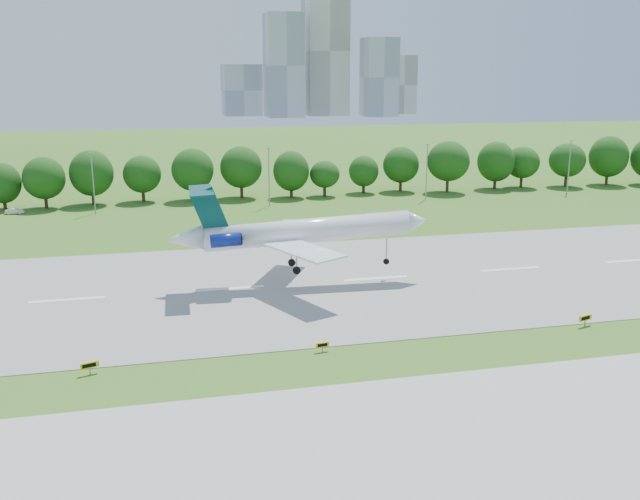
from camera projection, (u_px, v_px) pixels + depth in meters
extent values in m
plane|color=#34641A|center=(259.00, 364.00, 68.76)|extent=(600.00, 600.00, 0.00)
cube|color=gray|center=(229.00, 289.00, 92.32)|extent=(400.00, 45.00, 0.08)
cube|color=#ADADA8|center=(297.00, 459.00, 51.78)|extent=(400.00, 23.00, 0.08)
cylinder|color=#382314|center=(98.00, 196.00, 150.51)|extent=(0.70, 0.70, 3.60)
sphere|color=#144210|center=(96.00, 176.00, 149.44)|extent=(8.40, 8.40, 8.40)
cylinder|color=#382314|center=(284.00, 189.00, 159.63)|extent=(0.70, 0.70, 3.60)
sphere|color=#144210|center=(284.00, 170.00, 158.56)|extent=(8.40, 8.40, 8.40)
cylinder|color=#382314|center=(450.00, 183.00, 168.74)|extent=(0.70, 0.70, 3.60)
sphere|color=#144210|center=(450.00, 164.00, 167.67)|extent=(8.40, 8.40, 8.40)
cylinder|color=#382314|center=(598.00, 177.00, 177.86)|extent=(0.70, 0.70, 3.60)
sphere|color=#144210|center=(600.00, 160.00, 176.79)|extent=(8.40, 8.40, 8.40)
cylinder|color=gray|center=(93.00, 184.00, 140.06)|extent=(0.24, 0.24, 12.00)
cube|color=gray|center=(91.00, 153.00, 138.58)|extent=(0.90, 0.25, 0.18)
cylinder|color=gray|center=(269.00, 178.00, 148.04)|extent=(0.24, 0.24, 12.00)
cube|color=gray|center=(268.00, 148.00, 146.55)|extent=(0.90, 0.25, 0.18)
cylinder|color=gray|center=(427.00, 172.00, 156.01)|extent=(0.24, 0.24, 12.00)
cube|color=gray|center=(428.00, 144.00, 154.53)|extent=(0.90, 0.25, 0.18)
cylinder|color=gray|center=(569.00, 167.00, 163.99)|extent=(0.24, 0.24, 12.00)
cube|color=gray|center=(571.00, 141.00, 162.51)|extent=(0.90, 0.25, 0.18)
cube|color=#B2B2B7|center=(284.00, 66.00, 436.61)|extent=(22.00, 22.00, 62.00)
cube|color=beige|center=(325.00, 51.00, 455.40)|extent=(26.00, 26.00, 80.00)
cube|color=#B2B2B7|center=(379.00, 77.00, 447.27)|extent=(20.00, 20.00, 48.00)
cube|color=beige|center=(400.00, 85.00, 477.30)|extent=(18.00, 18.00, 38.00)
cube|color=#B2B2B7|center=(242.00, 90.00, 458.58)|extent=(24.00, 24.00, 32.00)
cylinder|color=white|center=(307.00, 231.00, 92.96)|extent=(27.24, 4.20, 4.40)
cone|color=white|center=(417.00, 221.00, 95.65)|extent=(3.15, 3.27, 3.28)
cone|color=white|center=(186.00, 239.00, 90.05)|extent=(4.58, 3.32, 3.35)
cube|color=white|center=(304.00, 250.00, 86.89)|extent=(8.69, 12.54, 0.43)
cube|color=white|center=(288.00, 228.00, 98.89)|extent=(9.37, 12.48, 0.43)
cube|color=#053C3D|center=(209.00, 211.00, 89.78)|extent=(4.79, 0.64, 6.14)
cube|color=#053C3D|center=(201.00, 191.00, 88.99)|extent=(3.22, 8.66, 0.33)
cylinder|color=navy|center=(226.00, 240.00, 88.72)|extent=(3.92, 1.86, 1.88)
cylinder|color=navy|center=(223.00, 232.00, 93.18)|extent=(3.92, 1.86, 1.88)
cylinder|color=gray|center=(386.00, 250.00, 95.79)|extent=(0.18, 0.18, 3.15)
cylinder|color=black|center=(386.00, 261.00, 96.18)|extent=(0.82, 0.30, 0.81)
cylinder|color=gray|center=(297.00, 259.00, 91.50)|extent=(0.22, 0.22, 3.15)
cylinder|color=black|center=(297.00, 270.00, 91.88)|extent=(1.01, 0.44, 0.99)
cylinder|color=gray|center=(292.00, 251.00, 95.27)|extent=(0.22, 0.22, 3.15)
cylinder|color=black|center=(292.00, 263.00, 95.65)|extent=(1.01, 0.44, 0.99)
cube|color=gray|center=(90.00, 370.00, 66.29)|extent=(0.14, 0.14, 0.75)
cube|color=yellow|center=(90.00, 365.00, 66.16)|extent=(1.69, 0.71, 0.59)
cube|color=black|center=(90.00, 366.00, 66.06)|extent=(1.23, 0.42, 0.37)
cube|color=gray|center=(322.00, 349.00, 71.64)|extent=(0.10, 0.10, 0.62)
cube|color=yellow|center=(322.00, 345.00, 71.53)|extent=(1.42, 0.34, 0.48)
cube|color=black|center=(323.00, 345.00, 71.44)|extent=(1.05, 0.15, 0.31)
cube|color=gray|center=(585.00, 323.00, 78.84)|extent=(0.14, 0.14, 0.80)
cube|color=yellow|center=(585.00, 318.00, 78.71)|extent=(1.81, 0.72, 0.63)
cube|color=black|center=(586.00, 318.00, 78.60)|extent=(1.32, 0.42, 0.40)
imported|color=silver|center=(15.00, 211.00, 141.12)|extent=(3.52, 1.28, 1.15)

